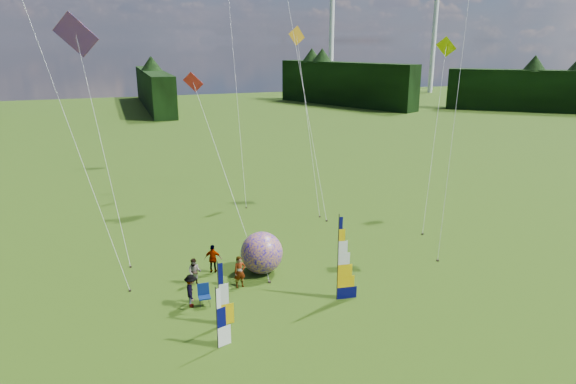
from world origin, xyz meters
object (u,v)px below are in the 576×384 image
object	(u,v)px
camp_chair	(204,296)
kite_whale	(299,56)
spectator_a	(240,272)
feather_banner_main	(338,259)
spectator_c	(191,291)
side_banner_left	(219,295)
spectator_d	(213,259)
bol_inflatable	(262,253)
side_banner_far	(217,319)
spectator_b	(194,272)

from	to	relation	value
camp_chair	kite_whale	distance (m)	21.98
spectator_a	kite_whale	xyz separation A→B (m)	(8.68, 14.10, 10.82)
feather_banner_main	spectator_c	world-z (taller)	feather_banner_main
feather_banner_main	side_banner_left	distance (m)	6.30
spectator_d	kite_whale	bearing A→B (deg)	-108.54
feather_banner_main	camp_chair	bearing A→B (deg)	172.62
feather_banner_main	side_banner_left	bearing A→B (deg)	-168.92
feather_banner_main	bol_inflatable	size ratio (longest dim) A/B	1.87
feather_banner_main	spectator_c	xyz separation A→B (m)	(-7.19, 1.80, -1.40)
kite_whale	spectator_c	bearing A→B (deg)	-119.82
side_banner_left	side_banner_far	bearing A→B (deg)	-107.04
side_banner_far	spectator_d	size ratio (longest dim) A/B	1.68
kite_whale	feather_banner_main	bearing A→B (deg)	-97.10
side_banner_far	spectator_c	distance (m)	4.13
feather_banner_main	bol_inflatable	distance (m)	5.31
spectator_d	spectator_b	bearing A→B (deg)	63.81
side_banner_left	spectator_c	world-z (taller)	side_banner_left
spectator_a	camp_chair	distance (m)	2.64
side_banner_left	kite_whale	world-z (taller)	kite_whale
side_banner_left	spectator_d	distance (m)	5.95
side_banner_left	spectator_d	xyz separation A→B (m)	(0.89, 5.84, -0.75)
bol_inflatable	kite_whale	bearing A→B (deg)	61.11
side_banner_left	camp_chair	size ratio (longest dim) A/B	2.85
side_banner_left	spectator_d	size ratio (longest dim) A/B	1.88
feather_banner_main	spectator_c	size ratio (longest dim) A/B	2.62
camp_chair	spectator_d	bearing A→B (deg)	73.91
bol_inflatable	side_banner_far	bearing A→B (deg)	-120.84
spectator_d	side_banner_left	bearing A→B (deg)	102.12
bol_inflatable	spectator_b	xyz separation A→B (m)	(-3.92, -0.27, -0.45)
side_banner_far	spectator_c	size ratio (longest dim) A/B	1.64
spectator_a	spectator_c	size ratio (longest dim) A/B	1.02
feather_banner_main	spectator_d	bearing A→B (deg)	141.73
side_banner_left	spectator_a	size ratio (longest dim) A/B	1.80
spectator_a	spectator_b	distance (m)	2.53
bol_inflatable	side_banner_left	bearing A→B (deg)	-125.73
side_banner_left	side_banner_far	xyz separation A→B (m)	(-0.47, -1.80, -0.17)
bol_inflatable	spectator_c	xyz separation A→B (m)	(-4.48, -2.65, -0.35)
kite_whale	spectator_a	bearing A→B (deg)	-114.62
spectator_b	camp_chair	xyz separation A→B (m)	(0.06, -2.52, -0.20)
feather_banner_main	side_banner_far	xyz separation A→B (m)	(-6.72, -2.27, -0.85)
camp_chair	spectator_c	bearing A→B (deg)	169.24
side_banner_far	camp_chair	size ratio (longest dim) A/B	2.54
spectator_a	kite_whale	distance (m)	19.78
spectator_a	bol_inflatable	bearing A→B (deg)	35.59
spectator_c	kite_whale	world-z (taller)	kite_whale
side_banner_far	spectator_b	distance (m)	6.48
feather_banner_main	spectator_b	xyz separation A→B (m)	(-6.64, 4.18, -1.51)
side_banner_left	camp_chair	distance (m)	2.39
side_banner_left	feather_banner_main	bearing A→B (deg)	1.99
spectator_b	camp_chair	size ratio (longest dim) A/B	1.36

